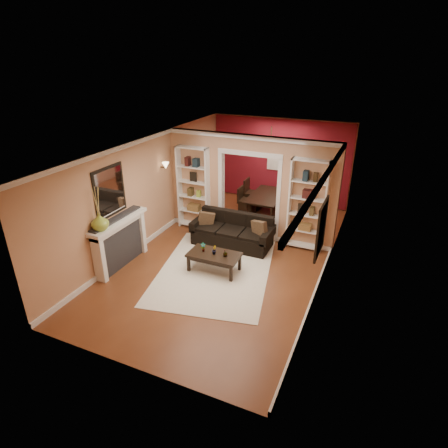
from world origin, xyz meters
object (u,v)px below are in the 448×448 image
at_px(bookshelf_right, 307,206).
at_px(dining_table, 268,204).
at_px(fireplace, 121,243).
at_px(coffee_table, 214,262).
at_px(bookshelf_left, 194,189).
at_px(sofa, 232,231).

relative_size(bookshelf_right, dining_table, 1.34).
relative_size(bookshelf_right, fireplace, 1.35).
distance_m(coffee_table, fireplace, 2.16).
bearing_deg(fireplace, coffee_table, 17.01).
bearing_deg(bookshelf_left, fireplace, -102.05).
bearing_deg(sofa, bookshelf_right, 18.68).
bearing_deg(bookshelf_left, bookshelf_right, 0.00).
xyz_separation_m(sofa, bookshelf_right, (1.72, 0.58, 0.75)).
height_order(bookshelf_right, dining_table, bookshelf_right).
xyz_separation_m(sofa, fireplace, (-1.92, -1.95, 0.18)).
distance_m(sofa, coffee_table, 1.34).
bearing_deg(dining_table, bookshelf_right, -139.13).
distance_m(coffee_table, dining_table, 3.66).
xyz_separation_m(bookshelf_right, fireplace, (-3.64, -2.53, -0.57)).
relative_size(sofa, dining_table, 1.20).
height_order(sofa, fireplace, fireplace).
relative_size(bookshelf_left, dining_table, 1.34).
bearing_deg(bookshelf_right, bookshelf_left, 180.00).
distance_m(bookshelf_left, bookshelf_right, 3.10).
bearing_deg(dining_table, fireplace, 153.66).
bearing_deg(coffee_table, bookshelf_right, 49.37).
bearing_deg(coffee_table, bookshelf_left, 127.56).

